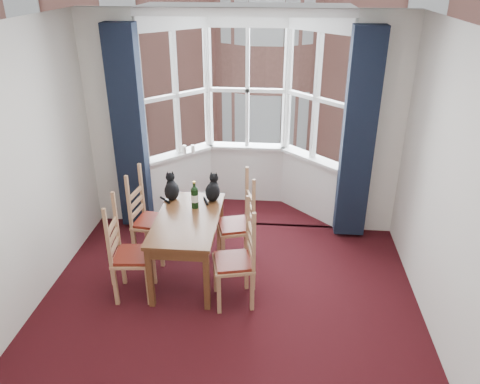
# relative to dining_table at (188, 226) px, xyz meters

# --- Properties ---
(floor) EXTENTS (4.50, 4.50, 0.00)m
(floor) POSITION_rel_dining_table_xyz_m (0.50, -0.99, -0.64)
(floor) COLOR black
(floor) RESTS_ON ground
(ceiling) EXTENTS (4.50, 4.50, 0.00)m
(ceiling) POSITION_rel_dining_table_xyz_m (0.50, -0.99, 2.16)
(ceiling) COLOR white
(ceiling) RESTS_ON floor
(wall_right) EXTENTS (0.00, 4.50, 4.50)m
(wall_right) POSITION_rel_dining_table_xyz_m (2.50, -0.99, 0.76)
(wall_right) COLOR silver
(wall_right) RESTS_ON floor
(wall_back_pier_left) EXTENTS (0.70, 0.12, 2.80)m
(wall_back_pier_left) POSITION_rel_dining_table_xyz_m (-1.15, 1.26, 0.76)
(wall_back_pier_left) COLOR silver
(wall_back_pier_left) RESTS_ON floor
(wall_back_pier_right) EXTENTS (0.70, 0.12, 2.80)m
(wall_back_pier_right) POSITION_rel_dining_table_xyz_m (2.15, 1.26, 0.76)
(wall_back_pier_right) COLOR silver
(wall_back_pier_right) RESTS_ON floor
(bay_window) EXTENTS (2.76, 0.94, 2.80)m
(bay_window) POSITION_rel_dining_table_xyz_m (0.50, 1.76, 0.76)
(bay_window) COLOR white
(bay_window) RESTS_ON floor
(curtain_left) EXTENTS (0.38, 0.22, 2.60)m
(curtain_left) POSITION_rel_dining_table_xyz_m (-0.92, 1.08, 0.71)
(curtain_left) COLOR black
(curtain_left) RESTS_ON floor
(curtain_right) EXTENTS (0.38, 0.22, 2.60)m
(curtain_right) POSITION_rel_dining_table_xyz_m (1.92, 1.08, 0.71)
(curtain_right) COLOR black
(curtain_right) RESTS_ON floor
(dining_table) EXTENTS (0.69, 1.28, 0.74)m
(dining_table) POSITION_rel_dining_table_xyz_m (0.00, 0.00, 0.00)
(dining_table) COLOR brown
(dining_table) RESTS_ON floor
(chair_left_near) EXTENTS (0.44, 0.46, 0.92)m
(chair_left_near) POSITION_rel_dining_table_xyz_m (-0.60, -0.42, -0.17)
(chair_left_near) COLOR #AB7B53
(chair_left_near) RESTS_ON floor
(chair_left_far) EXTENTS (0.45, 0.47, 0.92)m
(chair_left_far) POSITION_rel_dining_table_xyz_m (-0.59, 0.34, -0.17)
(chair_left_far) COLOR #AB7B53
(chair_left_far) RESTS_ON floor
(chair_right_near) EXTENTS (0.49, 0.50, 0.92)m
(chair_right_near) POSITION_rel_dining_table_xyz_m (0.64, -0.41, -0.17)
(chair_right_near) COLOR #AB7B53
(chair_right_near) RESTS_ON floor
(chair_right_far) EXTENTS (0.50, 0.52, 0.92)m
(chair_right_far) POSITION_rel_dining_table_xyz_m (0.58, 0.34, -0.17)
(chair_right_far) COLOR #AB7B53
(chair_right_far) RESTS_ON floor
(cat_left) EXTENTS (0.24, 0.28, 0.33)m
(cat_left) POSITION_rel_dining_table_xyz_m (-0.26, 0.45, 0.23)
(cat_left) COLOR black
(cat_left) RESTS_ON dining_table
(cat_right) EXTENTS (0.19, 0.26, 0.33)m
(cat_right) POSITION_rel_dining_table_xyz_m (0.22, 0.46, 0.23)
(cat_right) COLOR black
(cat_right) RESTS_ON dining_table
(wine_bottle) EXTENTS (0.08, 0.08, 0.32)m
(wine_bottle) POSITION_rel_dining_table_xyz_m (0.05, 0.24, 0.24)
(wine_bottle) COLOR black
(wine_bottle) RESTS_ON dining_table
(candle_tall) EXTENTS (0.06, 0.06, 0.11)m
(candle_tall) POSITION_rel_dining_table_xyz_m (-0.34, 1.61, 0.29)
(candle_tall) COLOR white
(candle_tall) RESTS_ON bay_window
(candle_short) EXTENTS (0.06, 0.06, 0.11)m
(candle_short) POSITION_rel_dining_table_xyz_m (-0.22, 1.64, 0.29)
(candle_short) COLOR white
(candle_short) RESTS_ON bay_window
(street) EXTENTS (80.00, 80.00, 0.00)m
(street) POSITION_rel_dining_table_xyz_m (0.50, 31.26, -6.64)
(street) COLOR #333335
(street) RESTS_ON ground
(tenement_building) EXTENTS (18.40, 7.80, 15.20)m
(tenement_building) POSITION_rel_dining_table_xyz_m (0.50, 13.02, 0.96)
(tenement_building) COLOR #A66455
(tenement_building) RESTS_ON street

